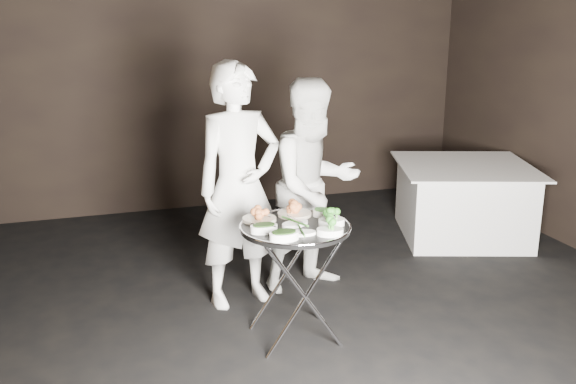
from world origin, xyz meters
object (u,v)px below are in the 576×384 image
object	(u,v)px
tray_stand	(295,277)
serving_tray	(295,227)
waiter_left	(239,186)
waiter_right	(314,186)
dining_table	(463,201)

from	to	relation	value
tray_stand	serving_tray	world-z (taller)	serving_tray
tray_stand	waiter_left	size ratio (longest dim) A/B	0.43
serving_tray	waiter_right	distance (m)	0.85
waiter_left	dining_table	size ratio (longest dim) A/B	1.44
waiter_right	dining_table	size ratio (longest dim) A/B	1.33
tray_stand	waiter_right	xyz separation A→B (m)	(0.40, 0.75, 0.38)
serving_tray	waiter_right	bearing A→B (deg)	61.99
tray_stand	waiter_right	distance (m)	0.93
tray_stand	waiter_right	world-z (taller)	waiter_right
tray_stand	dining_table	bearing A→B (deg)	33.26
serving_tray	dining_table	size ratio (longest dim) A/B	0.58
tray_stand	dining_table	distance (m)	2.54
dining_table	serving_tray	bearing A→B (deg)	-146.74
waiter_left	serving_tray	bearing A→B (deg)	-85.50
serving_tray	dining_table	bearing A→B (deg)	33.26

